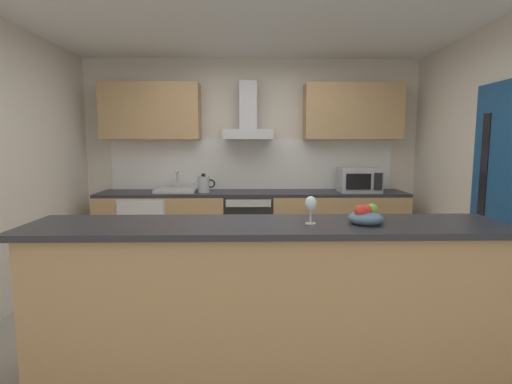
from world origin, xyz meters
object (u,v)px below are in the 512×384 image
sink (176,190)px  fruit_bowl (366,216)px  range_hood (248,121)px  wine_glass (311,205)px  microwave (359,180)px  kettle (204,184)px  refrigerator (147,229)px  oven (248,226)px

sink → fruit_bowl: 3.00m
sink → range_hood: size_ratio=0.69×
fruit_bowl → wine_glass: bearing=179.7°
sink → fruit_bowl: size_ratio=2.27×
microwave → kettle: size_ratio=1.73×
kettle → fruit_bowl: kettle is taller
refrigerator → microwave: 2.75m
kettle → wine_glass: wine_glass is taller
range_hood → refrigerator: bearing=-174.1°
wine_glass → kettle: bearing=111.2°
microwave → sink: (-2.30, 0.04, -0.12)m
refrigerator → microwave: (2.68, -0.03, 0.62)m
refrigerator → sink: 0.63m
wine_glass → range_hood: bearing=98.5°
refrigerator → wine_glass: (1.68, -2.48, 0.70)m
wine_glass → fruit_bowl: 0.36m
fruit_bowl → sink: bearing=123.5°
range_hood → wine_glass: range_hood is taller
oven → wine_glass: (0.39, -2.49, 0.67)m
wine_glass → refrigerator: bearing=124.1°
range_hood → oven: bearing=-90.0°
sink → wine_glass: wine_glass is taller
oven → range_hood: range_hood is taller
kettle → wine_glass: (0.95, -2.45, 0.12)m
microwave → wine_glass: microwave is taller
sink → kettle: sink is taller
microwave → refrigerator: bearing=179.5°
range_hood → fruit_bowl: 2.82m
refrigerator → range_hood: (1.29, 0.13, 1.36)m
oven → refrigerator: bearing=-179.9°
sink → kettle: bearing=-7.3°
sink → kettle: 0.36m
refrigerator → range_hood: 1.88m
wine_glass → sink: bearing=117.5°
oven → fruit_bowl: (0.74, -2.49, 0.59)m
refrigerator → range_hood: bearing=5.9°
sink → range_hood: range_hood is taller
sink → kettle: (0.35, -0.04, 0.08)m
fruit_bowl → range_hood: bearing=105.9°
oven → fruit_bowl: fruit_bowl is taller
microwave → range_hood: 1.58m
kettle → wine_glass: 2.63m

